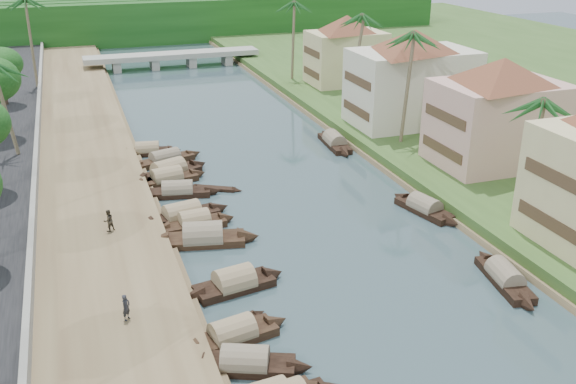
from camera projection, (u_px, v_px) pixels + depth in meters
name	position (u px, v px, depth m)	size (l,w,h in m)	color
ground	(359.00, 282.00, 42.02)	(220.00, 220.00, 0.00)	#32464B
left_bank	(89.00, 195.00, 54.50)	(10.00, 180.00, 0.80)	brown
right_bank	(447.00, 149.00, 64.94)	(16.00, 180.00, 1.20)	#2F4D1F
retaining_wall	(35.00, 191.00, 52.87)	(0.40, 180.00, 1.10)	slate
treeline	(148.00, 20.00, 127.66)	(120.00, 14.00, 8.00)	#113C10
bridge	(173.00, 57.00, 104.13)	(28.00, 4.00, 2.40)	gray
building_mid	(498.00, 111.00, 57.86)	(14.11, 14.11, 9.70)	tan
building_far	(412.00, 76.00, 69.67)	(15.59, 15.59, 10.20)	beige
building_distant	(346.00, 49.00, 87.60)	(12.62, 12.62, 9.20)	#CEC28A
sampan_3	(245.00, 363.00, 33.65)	(7.33, 4.23, 2.00)	black
sampan_4	(233.00, 335.00, 35.94)	(7.34, 2.94, 2.06)	black
sampan_5	(234.00, 284.00, 41.06)	(7.41, 3.02, 2.30)	black
sampan_6	(203.00, 238.00, 46.99)	(8.71, 3.67, 2.50)	black
sampan_7	(182.00, 216.00, 50.66)	(8.40, 3.34, 2.19)	black
sampan_8	(195.00, 223.00, 49.38)	(6.79, 2.19, 2.09)	black
sampan_9	(178.00, 192.00, 55.20)	(7.82, 3.00, 1.98)	black
sampan_10	(167.00, 179.00, 57.96)	(7.87, 3.07, 2.14)	black
sampan_11	(169.00, 172.00, 59.49)	(8.51, 5.01, 2.40)	black
sampan_12	(165.00, 159.00, 62.74)	(8.18, 3.92, 1.97)	black
sampan_13	(148.00, 151.00, 65.11)	(7.00, 2.46, 1.92)	black
sampan_14	(505.00, 278.00, 41.76)	(2.78, 8.06, 1.96)	black
sampan_15	(424.00, 208.00, 52.03)	(3.31, 7.69, 2.05)	black
sampan_16	(335.00, 142.00, 67.68)	(2.23, 8.85, 2.15)	black
canoe_1	(235.00, 326.00, 37.30)	(4.50, 2.61, 0.75)	black
canoe_2	(214.00, 189.00, 56.60)	(4.86, 3.23, 0.75)	black
palm_1	(539.00, 104.00, 46.87)	(3.20, 3.20, 10.07)	#70624B
palm_2	(409.00, 37.00, 61.37)	(3.20, 3.20, 12.31)	#70624B
palm_3	(355.00, 18.00, 74.48)	(3.20, 3.20, 12.16)	#70624B
palm_6	(1.00, 67.00, 57.88)	(3.20, 3.20, 10.10)	#70624B
palm_7	(293.00, 4.00, 88.03)	(3.20, 3.20, 12.08)	#70624B
palm_8	(25.00, 1.00, 82.30)	(3.20, 3.20, 12.95)	#70624B
tree_5	(0.00, 66.00, 76.25)	(4.74, 4.74, 6.69)	#453527
tree_6	(434.00, 70.00, 74.52)	(4.79, 4.79, 6.84)	#453527
person_near	(126.00, 307.00, 36.39)	(0.59, 0.39, 1.62)	#23242A
person_far	(108.00, 220.00, 46.97)	(0.81, 0.63, 1.67)	#373026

